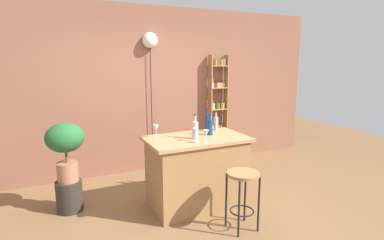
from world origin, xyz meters
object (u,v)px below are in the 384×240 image
at_px(wine_glass_left, 156,128).
at_px(bottle_spirits_clear, 195,130).
at_px(spice_shelf, 218,108).
at_px(bar_stool, 243,187).
at_px(bottle_olive_oil, 210,127).
at_px(bottle_soda_blue, 216,123).
at_px(pendant_globe_light, 150,42).
at_px(bottle_wine_red, 207,123).
at_px(wine_glass_right, 196,132).
at_px(plant_stool, 70,196).
at_px(wine_glass_center, 206,134).
at_px(potted_plant, 65,144).

bearing_deg(wine_glass_left, bottle_spirits_clear, -33.81).
height_order(spice_shelf, bottle_spirits_clear, spice_shelf).
distance_m(bar_stool, bottle_olive_oil, 0.96).
relative_size(spice_shelf, bottle_spirits_clear, 6.42).
relative_size(bottle_soda_blue, pendant_globe_light, 0.11).
height_order(bottle_wine_red, wine_glass_left, bottle_wine_red).
bearing_deg(bottle_wine_red, bar_stool, -94.89).
bearing_deg(wine_glass_right, plant_stool, 153.84).
xyz_separation_m(spice_shelf, bottle_olive_oil, (-0.96, -1.45, 0.02)).
bearing_deg(spice_shelf, bottle_spirits_clear, -128.28).
height_order(bottle_spirits_clear, wine_glass_left, bottle_spirits_clear).
relative_size(wine_glass_left, pendant_globe_light, 0.07).
relative_size(bottle_wine_red, wine_glass_right, 1.90).
height_order(plant_stool, wine_glass_right, wine_glass_right).
relative_size(wine_glass_center, pendant_globe_light, 0.07).
relative_size(potted_plant, wine_glass_left, 4.60).
xyz_separation_m(bar_stool, potted_plant, (-1.75, 1.30, 0.37)).
bearing_deg(plant_stool, bottle_wine_red, -8.37).
distance_m(wine_glass_right, pendant_globe_light, 2.06).
bearing_deg(plant_stool, wine_glass_left, -16.37).
height_order(potted_plant, bottle_olive_oil, bottle_olive_oil).
xyz_separation_m(potted_plant, bottle_spirits_clear, (1.49, -0.60, 0.16)).
bearing_deg(potted_plant, bottle_soda_blue, -8.05).
bearing_deg(wine_glass_left, wine_glass_right, -46.69).
bearing_deg(potted_plant, bottle_wine_red, -8.37).
xyz_separation_m(bottle_soda_blue, bottle_wine_red, (-0.14, 0.01, 0.02)).
bearing_deg(bar_stool, bottle_soda_blue, 77.53).
relative_size(bar_stool, plant_stool, 1.71).
bearing_deg(bar_stool, pendant_globe_light, 97.80).
height_order(bar_stool, bottle_spirits_clear, bottle_spirits_clear).
bearing_deg(bottle_soda_blue, bar_stool, -102.47).
height_order(potted_plant, pendant_globe_light, pendant_globe_light).
bearing_deg(bottle_wine_red, pendant_globe_light, 107.64).
height_order(bar_stool, spice_shelf, spice_shelf).
distance_m(bottle_wine_red, wine_glass_center, 0.67).
distance_m(spice_shelf, wine_glass_left, 2.08).
height_order(wine_glass_center, pendant_globe_light, pendant_globe_light).
bearing_deg(wine_glass_center, bottle_soda_blue, 51.15).
xyz_separation_m(bottle_olive_oil, pendant_globe_light, (-0.32, 1.49, 1.17)).
bearing_deg(pendant_globe_light, potted_plant, -145.32).
height_order(spice_shelf, pendant_globe_light, pendant_globe_light).
bearing_deg(spice_shelf, bar_stool, -113.25).
height_order(spice_shelf, wine_glass_left, spice_shelf).
xyz_separation_m(plant_stool, potted_plant, (0.00, 0.00, 0.69)).
relative_size(bottle_spirits_clear, wine_glass_left, 1.90).
distance_m(bottle_wine_red, wine_glass_right, 0.59).
bearing_deg(potted_plant, wine_glass_center, -29.47).
bearing_deg(pendant_globe_light, plant_stool, -145.32).
xyz_separation_m(plant_stool, bottle_spirits_clear, (1.49, -0.60, 0.85)).
bearing_deg(bottle_soda_blue, bottle_spirits_clear, -146.66).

